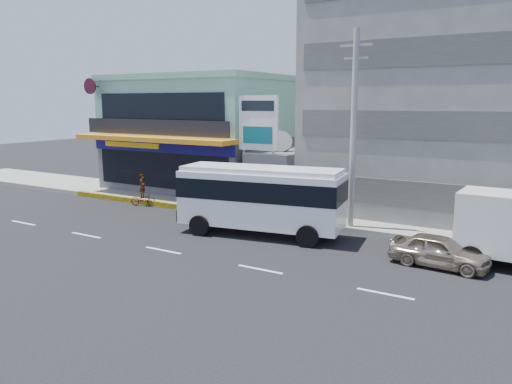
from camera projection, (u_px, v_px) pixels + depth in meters
The scene contains 11 objects.
ground at pixel (163, 250), 22.22m from camera, with size 120.00×120.00×0.00m, color black.
sidewalk at pixel (346, 218), 27.71m from camera, with size 70.00×5.00×0.30m, color gray.
shop_building at pixel (204, 136), 37.32m from camera, with size 12.40×11.70×8.00m.
concrete_building at pixel (467, 93), 28.62m from camera, with size 16.00×12.00×14.00m, color gray.
gap_structure at pixel (287, 177), 32.05m from camera, with size 3.00×6.00×3.50m, color #47464B.
satellite_dish at pixel (280, 150), 30.88m from camera, with size 1.50×1.50×0.15m, color slate.
billboard at pixel (258, 129), 29.37m from camera, with size 2.60×0.18×6.90m.
utility_pole_near at pixel (353, 130), 24.54m from camera, with size 1.60×0.30×10.00m.
minibus at pixel (261, 195), 24.50m from camera, with size 8.41×3.87×3.39m.
sedan at pixel (439, 251), 19.91m from camera, with size 1.56×3.88×1.32m, color #BBA78F.
motorcycle_rider at pixel (143, 195), 31.67m from camera, with size 1.69×1.16×2.05m.
Camera 1 is at (14.50, -16.27, 6.53)m, focal length 35.00 mm.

